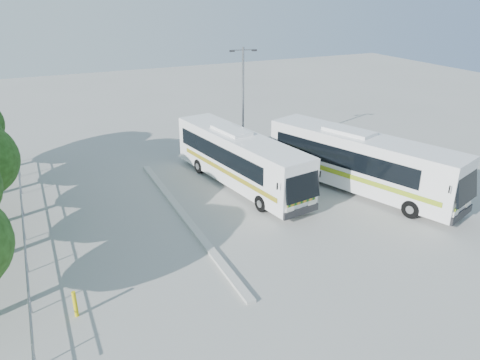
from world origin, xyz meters
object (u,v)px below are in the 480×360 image
coach_main (240,159)px  lamppost (243,98)px  coach_adjacent (362,161)px  bollard (75,304)px

coach_main → lamppost: lamppost is taller
coach_main → coach_adjacent: (6.09, -3.73, 0.11)m
coach_adjacent → lamppost: (-3.65, 8.50, 2.35)m
bollard → coach_adjacent: bearing=16.2°
lamppost → bollard: (-13.15, -13.38, -3.67)m
coach_main → bollard: size_ratio=10.91×
coach_main → bollard: 13.80m
coach_adjacent → lamppost: size_ratio=1.61×
bollard → coach_main: bearing=38.8°
coach_main → coach_adjacent: 7.14m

